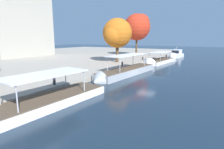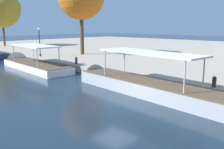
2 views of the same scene
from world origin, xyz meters
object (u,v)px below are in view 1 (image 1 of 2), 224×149
Objects in this scene: tour_boat_3 at (158,62)px; mooring_bollard_1 at (143,58)px; motor_yacht_4 at (175,56)px; mooring_bollard_2 at (54,81)px; mooring_bollard_0 at (122,64)px; tour_boat_2 at (124,73)px; tree_0 at (116,33)px; tree_3 at (138,26)px; tour_boat_1 at (35,107)px.

tour_boat_3 is 17.40× the size of mooring_bollard_1.
mooring_bollard_2 is at bearing -0.78° from motor_yacht_4.
mooring_bollard_0 reaches higher than mooring_bollard_1.
tour_boat_2 is 19.91× the size of mooring_bollard_1.
tree_0 reaches higher than tour_boat_2.
mooring_bollard_2 is at bearing 179.51° from mooring_bollard_0.
mooring_bollard_0 is 0.07× the size of tree_3.
mooring_bollard_1 is (10.64, 0.16, -0.02)m from mooring_bollard_0.
tour_boat_3 is 15.26m from tree_3.
mooring_bollard_0 is at bearing -179.14° from mooring_bollard_1.
tour_boat_3 is 16.44× the size of mooring_bollard_0.
mooring_bollard_0 is at bearing -9.63° from tour_boat_3.
mooring_bollard_0 is at bearing -0.49° from mooring_bollard_2.
tour_boat_3 is 3.65m from mooring_bollard_1.
mooring_bollard_0 is (-27.65, 3.75, 0.56)m from motor_yacht_4.
tree_3 is at bearing -155.67° from tour_boat_2.
mooring_bollard_2 is 37.79m from tree_3.
tree_0 reaches higher than motor_yacht_4.
tour_boat_1 is 1.55× the size of motor_yacht_4.
mooring_bollard_0 is at bearing -138.69° from tree_0.
mooring_bollard_2 is (-11.41, 2.91, 0.75)m from tour_boat_2.
tree_0 is (20.21, 3.44, 5.60)m from mooring_bollard_2.
tree_0 reaches higher than mooring_bollard_1.
tour_boat_2 is at bearing 2.56° from motor_yacht_4.
tour_boat_2 reaches higher than tour_boat_1.
tour_boat_1 reaches higher than mooring_bollard_2.
tree_3 reaches higher than mooring_bollard_2.
tour_boat_1 is 1.43× the size of tree_0.
tour_boat_2 is 16.50m from tour_boat_3.
tour_boat_2 is 12.57m from tree_0.
motor_yacht_4 is at bearing -12.95° from mooring_bollard_1.
tree_0 is at bearing -160.80° from tour_boat_1.
tour_boat_2 is at bearing -149.63° from mooring_bollard_0.
tour_boat_3 is at bearing -41.47° from tree_0.
tour_boat_1 is 16.31× the size of mooring_bollard_0.
mooring_bollard_0 is (4.73, 2.77, 0.73)m from tour_boat_2.
tour_boat_3 is at bearing -175.95° from tour_boat_2.
motor_yacht_4 is at bearing -7.73° from mooring_bollard_0.
motor_yacht_4 reaches higher than mooring_bollard_0.
tree_0 is (8.80, 6.35, 6.35)m from tour_boat_2.
tour_boat_3 is 15.63× the size of mooring_bollard_2.
tree_0 is (-23.58, 7.33, 6.18)m from motor_yacht_4.
tour_boat_3 is 28.11m from mooring_bollard_2.
tour_boat_2 is at bearing 4.12° from tour_boat_3.
tree_3 is (36.50, 5.59, 8.04)m from mooring_bollard_2.
tree_0 is at bearing -172.49° from tree_3.
tour_boat_2 is at bearing -161.29° from tree_3.
tour_boat_2 is 1.65× the size of tree_0.
mooring_bollard_0 is at bearing -164.30° from tree_3.
motor_yacht_4 is at bearing -5.08° from mooring_bollard_2.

